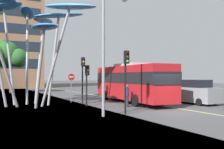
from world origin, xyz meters
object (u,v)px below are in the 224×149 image
Objects in this scene: car_parked_mid at (194,92)px; street_lamp at (109,36)px; traffic_light_kerb_far at (87,76)px; traffic_light_island_mid at (83,70)px; traffic_light_kerb_near at (126,68)px; no_entry_sign at (71,83)px; leaf_sculpture at (28,16)px; red_bus at (131,81)px; pedestrian at (127,96)px.

car_parked_mid is 10.64m from street_lamp.
traffic_light_kerb_far is 2.18m from traffic_light_island_mid.
car_parked_mid is at bearing 17.83° from traffic_light_kerb_near.
traffic_light_island_mid is 1.54× the size of no_entry_sign.
traffic_light_island_mid reaches higher than traffic_light_kerb_far.
traffic_light_kerb_far is 0.71× the size of car_parked_mid.
leaf_sculpture is 2.22× the size of car_parked_mid.
traffic_light_kerb_far is (-0.45, 5.25, -0.49)m from traffic_light_kerb_near.
car_parked_mid is 1.74× the size of no_entry_sign.
pedestrian is at bearing -128.04° from red_bus.
traffic_light_kerb_far is 0.44× the size of street_lamp.
red_bus reaches higher than pedestrian.
traffic_light_island_mid is 0.54× the size of street_lamp.
traffic_light_island_mid is at bearing 77.79° from traffic_light_kerb_far.
red_bus is 7.45m from traffic_light_kerb_near.
traffic_light_kerb_near is 9.03m from car_parked_mid.
traffic_light_kerb_near is at bearing -58.12° from leaf_sculpture.
red_bus is 4.72m from traffic_light_kerb_far.
leaf_sculpture reaches higher than traffic_light_kerb_near.
traffic_light_kerb_near is at bearing -85.12° from traffic_light_kerb_far.
car_parked_mid is at bearing -16.00° from traffic_light_kerb_far.
street_lamp reaches higher than traffic_light_island_mid.
no_entry_sign is at bearing 17.45° from leaf_sculpture.
pedestrian is (2.54, -1.82, -1.49)m from traffic_light_kerb_far.
red_bus is 8.59m from street_lamp.
leaf_sculpture is at bearing 179.63° from traffic_light_island_mid.
traffic_light_kerb_near reaches higher than car_parked_mid.
leaf_sculpture is 5.91× the size of pedestrian.
no_entry_sign is (-9.02, 5.89, 0.74)m from car_parked_mid.
car_parked_mid is at bearing 15.89° from street_lamp.
traffic_light_kerb_near is 5.29m from traffic_light_kerb_far.
red_bus reaches higher than no_entry_sign.
leaf_sculpture is 3.86× the size of no_entry_sign.
traffic_light_kerb_near is 1.22× the size of traffic_light_kerb_far.
no_entry_sign is (3.97, 1.25, -5.33)m from leaf_sculpture.
street_lamp is at bearing -99.00° from traffic_light_island_mid.
leaf_sculpture is 2.50× the size of traffic_light_island_mid.
car_parked_mid is 6.37m from pedestrian.
leaf_sculpture is at bearing 171.84° from red_bus.
traffic_light_island_mid is at bearing 151.28° from car_parked_mid.
car_parked_mid is at bearing -28.72° from traffic_light_island_mid.
car_parked_mid is (12.99, -4.64, -6.08)m from leaf_sculpture.
traffic_light_kerb_far is (-4.62, -0.85, 0.43)m from red_bus.
car_parked_mid is at bearing -38.62° from red_bus.
traffic_light_kerb_far is 5.83m from street_lamp.
red_bus is 2.48× the size of car_parked_mid.
traffic_light_kerb_near is 2.33× the size of pedestrian.
street_lamp is (-1.16, -7.34, 1.85)m from traffic_light_island_mid.
traffic_light_kerb_near is at bearing 0.94° from street_lamp.
leaf_sculpture is at bearing 153.02° from traffic_light_kerb_far.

